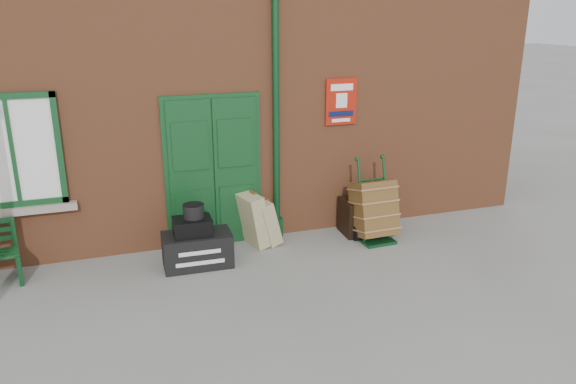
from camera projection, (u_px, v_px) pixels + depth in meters
name	position (u px, v px, depth m)	size (l,w,h in m)	color
ground	(262.00, 283.00, 7.30)	(80.00, 80.00, 0.00)	gray
station_building	(204.00, 83.00, 9.77)	(10.30, 4.30, 4.36)	brown
houdini_trunk	(197.00, 250.00, 7.73)	(0.93, 0.51, 0.47)	black
strongbox	(192.00, 226.00, 7.61)	(0.51, 0.37, 0.23)	black
hatbox	(193.00, 211.00, 7.58)	(0.28, 0.28, 0.19)	black
suitcase_back	(252.00, 219.00, 8.37)	(0.23, 0.56, 0.79)	tan
suitcase_front	(264.00, 221.00, 8.44)	(0.20, 0.51, 0.68)	tan
porter_trolley	(374.00, 210.00, 8.54)	(0.62, 0.68, 1.25)	#0E381A
dark_trunk	(366.00, 215.00, 8.87)	(0.77, 0.50, 0.56)	black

